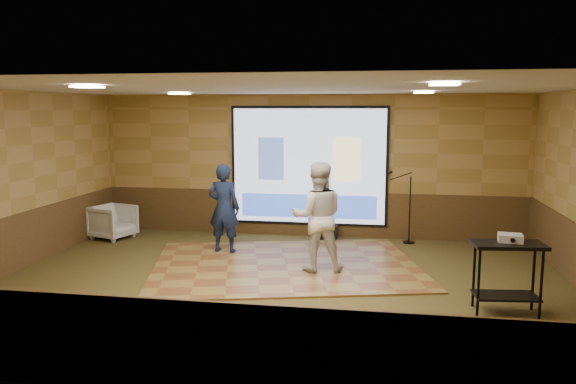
% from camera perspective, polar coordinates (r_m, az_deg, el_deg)
% --- Properties ---
extents(ground, '(9.00, 9.00, 0.00)m').
position_cam_1_polar(ground, '(8.78, -0.88, -9.42)').
color(ground, '#333E1C').
rests_on(ground, ground).
extents(room_shell, '(9.04, 7.04, 3.02)m').
position_cam_1_polar(room_shell, '(8.38, -0.91, 4.34)').
color(room_shell, '#A58144').
rests_on(room_shell, ground).
extents(wainscot_back, '(9.00, 0.04, 0.95)m').
position_cam_1_polar(wainscot_back, '(12.01, 2.11, -2.21)').
color(wainscot_back, '#483018').
rests_on(wainscot_back, ground).
extents(wainscot_front, '(9.00, 0.04, 0.95)m').
position_cam_1_polar(wainscot_front, '(5.45, -7.75, -15.66)').
color(wainscot_front, '#483018').
rests_on(wainscot_front, ground).
extents(wainscot_left, '(0.04, 7.00, 0.95)m').
position_cam_1_polar(wainscot_left, '(10.41, -26.02, -4.73)').
color(wainscot_left, '#483018').
rests_on(wainscot_left, ground).
extents(projector_screen, '(3.32, 0.06, 2.52)m').
position_cam_1_polar(projector_screen, '(11.82, 2.11, 2.52)').
color(projector_screen, black).
rests_on(projector_screen, room_shell).
extents(downlight_nw, '(0.32, 0.32, 0.02)m').
position_cam_1_polar(downlight_nw, '(10.69, -10.98, 9.77)').
color(downlight_nw, '#FCEABD').
rests_on(downlight_nw, room_shell).
extents(downlight_ne, '(0.32, 0.32, 0.02)m').
position_cam_1_polar(downlight_ne, '(10.05, 13.63, 9.79)').
color(downlight_ne, '#FCEABD').
rests_on(downlight_ne, room_shell).
extents(downlight_sw, '(0.32, 0.32, 0.02)m').
position_cam_1_polar(downlight_sw, '(7.68, -19.70, 10.02)').
color(downlight_sw, '#FCEABD').
rests_on(downlight_sw, room_shell).
extents(downlight_se, '(0.32, 0.32, 0.02)m').
position_cam_1_polar(downlight_se, '(6.76, 15.61, 10.49)').
color(downlight_se, '#FCEABD').
rests_on(downlight_se, room_shell).
extents(dance_floor, '(5.21, 4.44, 0.03)m').
position_cam_1_polar(dance_floor, '(9.79, -0.24, -7.42)').
color(dance_floor, olive).
rests_on(dance_floor, ground).
extents(player_left, '(0.64, 0.45, 1.66)m').
position_cam_1_polar(player_left, '(10.53, -6.52, -1.63)').
color(player_left, '#162245').
rests_on(player_left, dance_floor).
extents(player_right, '(0.99, 0.84, 1.81)m').
position_cam_1_polar(player_right, '(9.24, 3.01, -2.51)').
color(player_right, silver).
rests_on(player_right, dance_floor).
extents(av_table, '(0.91, 0.48, 0.96)m').
position_cam_1_polar(av_table, '(7.97, 21.39, -6.85)').
color(av_table, black).
rests_on(av_table, ground).
extents(projector, '(0.34, 0.29, 0.10)m').
position_cam_1_polar(projector, '(7.97, 21.65, -4.36)').
color(projector, silver).
rests_on(projector, av_table).
extents(mic_stand, '(0.58, 0.24, 1.47)m').
position_cam_1_polar(mic_stand, '(11.59, 11.96, -2.69)').
color(mic_stand, black).
rests_on(mic_stand, ground).
extents(banquet_chair, '(0.97, 0.96, 0.71)m').
position_cam_1_polar(banquet_chair, '(12.29, -17.36, -2.92)').
color(banquet_chair, gray).
rests_on(banquet_chair, ground).
extents(duffel_bag, '(0.46, 0.31, 0.28)m').
position_cam_1_polar(duffel_bag, '(11.80, 3.91, -4.07)').
color(duffel_bag, black).
rests_on(duffel_bag, ground).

